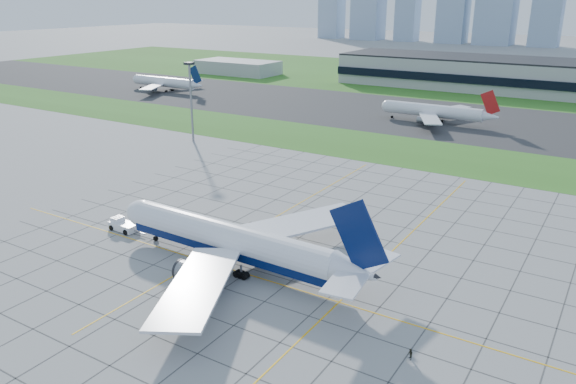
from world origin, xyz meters
name	(u,v)px	position (x,y,z in m)	size (l,w,h in m)	color
ground	(252,269)	(0.00, 0.00, 0.00)	(1400.00, 1400.00, 0.00)	gray
grass_median	(424,154)	(0.00, 90.00, 0.02)	(700.00, 35.00, 0.04)	#31631C
asphalt_taxiway	(472,121)	(0.00, 145.00, 0.03)	(700.00, 75.00, 0.04)	#383838
grass_far	(526,85)	(0.00, 255.00, 0.02)	(700.00, 145.00, 0.04)	#31631C
apron_markings	(288,247)	(0.43, 11.09, 0.02)	(120.00, 130.00, 0.03)	#474744
service_block	(238,67)	(-160.00, 210.00, 4.00)	(50.00, 25.00, 8.00)	#B7B7B2
light_mast	(191,92)	(-70.00, 65.00, 16.18)	(2.50, 2.50, 25.60)	gray
airliner	(232,241)	(-3.92, -0.54, 4.76)	(55.30, 56.03, 17.41)	white
pushback_tug	(123,225)	(-32.63, 0.26, 1.14)	(9.26, 3.37, 2.57)	white
crew_near	(133,230)	(-29.50, 0.01, 0.79)	(0.57, 0.38, 1.58)	black
crew_far	(410,354)	(32.60, -10.15, 0.80)	(0.77, 0.60, 1.59)	#29271B
distant_jet_0	(165,82)	(-150.79, 136.83, 4.49)	(43.32, 42.66, 14.08)	white
distant_jet_1	(435,111)	(-11.64, 134.95, 4.49)	(42.31, 42.66, 14.08)	white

